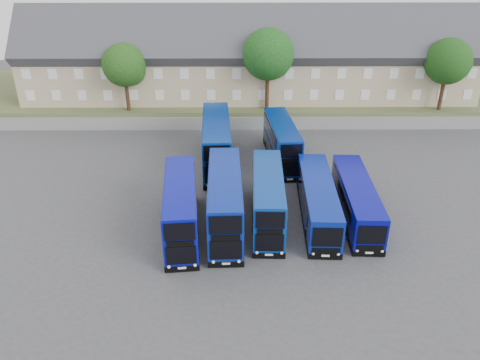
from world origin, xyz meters
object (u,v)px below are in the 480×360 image
(dd_front_left, at_px, (181,209))
(tree_east, at_px, (449,63))
(dd_front_mid, at_px, (225,202))
(tree_mid, at_px, (269,56))
(coach_east_a, at_px, (318,201))
(tree_far, at_px, (475,47))
(tree_west, at_px, (126,67))

(dd_front_left, xyz_separation_m, tree_east, (27.78, 22.50, 5.44))
(dd_front_mid, distance_m, tree_mid, 23.46)
(coach_east_a, height_order, tree_east, tree_east)
(coach_east_a, height_order, tree_far, tree_far)
(dd_front_left, distance_m, tree_east, 36.16)
(tree_west, bearing_deg, tree_far, 9.46)
(tree_far, bearing_deg, dd_front_left, -138.86)
(dd_front_mid, bearing_deg, dd_front_left, -168.07)
(dd_front_mid, bearing_deg, tree_mid, 76.80)
(dd_front_left, height_order, dd_front_mid, dd_front_mid)
(tree_mid, bearing_deg, tree_far, 14.04)
(tree_mid, bearing_deg, dd_front_left, -108.68)
(coach_east_a, bearing_deg, tree_mid, 99.49)
(dd_front_mid, xyz_separation_m, tree_mid, (4.55, 22.22, 5.99))
(tree_far, bearing_deg, tree_mid, -165.96)
(coach_east_a, xyz_separation_m, tree_west, (-18.60, 20.64, 5.56))
(tree_mid, bearing_deg, tree_west, -178.21)
(tree_west, distance_m, tree_far, 42.58)
(tree_east, bearing_deg, dd_front_mid, -138.49)
(dd_front_mid, relative_size, tree_far, 1.24)
(tree_mid, height_order, tree_far, tree_mid)
(dd_front_left, relative_size, coach_east_a, 0.91)
(dd_front_left, distance_m, tree_far, 45.22)
(tree_mid, xyz_separation_m, tree_far, (26.00, 6.50, -0.34))
(dd_front_mid, height_order, tree_west, tree_west)
(tree_east, bearing_deg, coach_east_a, -130.13)
(tree_west, bearing_deg, dd_front_left, -69.93)
(tree_west, relative_size, tree_east, 0.94)
(tree_west, xyz_separation_m, tree_east, (36.00, 0.00, 0.34))
(dd_front_left, height_order, tree_mid, tree_mid)
(dd_front_mid, relative_size, tree_mid, 1.17)
(dd_front_mid, distance_m, coach_east_a, 7.25)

